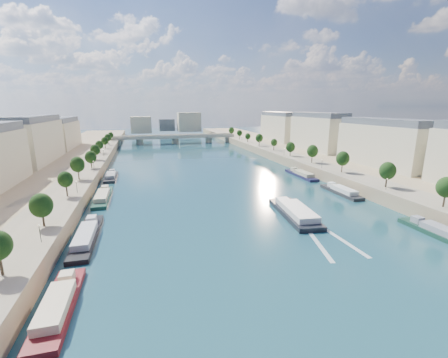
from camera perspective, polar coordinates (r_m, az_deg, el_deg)
ground at (r=145.64m, az=-3.01°, el=0.19°), size 700.00×700.00×0.00m
quay_left at (r=148.06m, az=-31.39°, el=-0.61°), size 44.00×520.00×5.00m
quay_right at (r=174.76m, az=20.73°, el=2.43°), size 44.00×520.00×5.00m
pave_left at (r=143.98m, az=-25.79°, el=0.73°), size 14.00×520.00×0.10m
pave_right at (r=165.99m, az=16.59°, el=3.09°), size 14.00×520.00×0.10m
trees_left at (r=144.57m, az=-25.10°, el=3.05°), size 4.80×268.80×8.26m
trees_right at (r=172.61m, az=14.41°, el=5.44°), size 4.80×268.80×8.26m
lamps_left at (r=132.99m, az=-24.74°, el=1.07°), size 0.36×200.36×4.28m
lamps_right at (r=167.48m, az=14.45°, el=4.26°), size 0.36×200.36×4.28m
buildings_left at (r=161.15m, az=-35.32°, el=4.95°), size 16.00×226.00×23.20m
buildings_right at (r=190.11m, az=22.18°, el=7.40°), size 16.00×226.00×23.20m
skyline at (r=360.00m, az=-10.16°, el=10.40°), size 79.00×42.00×22.00m
bridge at (r=285.55m, az=-9.29°, el=7.71°), size 112.00×12.00×8.15m
tour_barge at (r=98.43m, az=13.34°, el=-6.21°), size 11.17×28.89×3.82m
wake at (r=85.74m, az=18.64°, el=-10.38°), size 10.73×26.01×0.04m
moored_barges_left at (r=90.51m, az=-24.36°, el=-9.05°), size 5.00×154.08×3.60m
moored_barges_right at (r=112.36m, az=28.03°, el=-5.11°), size 5.00×131.72×3.60m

